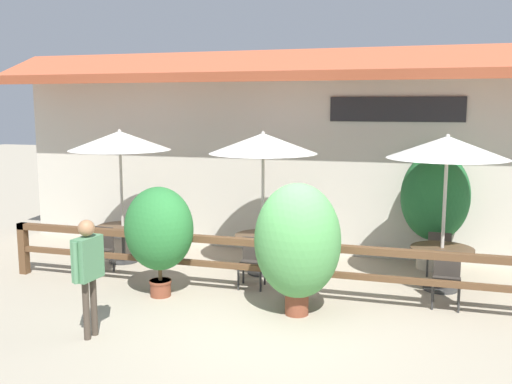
% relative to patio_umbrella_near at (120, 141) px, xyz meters
% --- Properties ---
extents(ground_plane, '(60.00, 60.00, 0.00)m').
position_rel_patio_umbrella_near_xyz_m(ground_plane, '(3.78, -2.30, -2.40)').
color(ground_plane, '#9E937F').
extents(building_facade, '(14.28, 1.49, 4.23)m').
position_rel_patio_umbrella_near_xyz_m(building_facade, '(3.79, 1.81, -0.23)').
color(building_facade, '#BCB7A8').
rests_on(building_facade, ground).
extents(patio_railing, '(10.40, 0.14, 0.95)m').
position_rel_patio_umbrella_near_xyz_m(patio_railing, '(3.78, -1.25, -1.70)').
color(patio_railing, brown).
rests_on(patio_railing, ground).
extents(patio_umbrella_near, '(1.96, 1.96, 2.62)m').
position_rel_patio_umbrella_near_xyz_m(patio_umbrella_near, '(0.00, 0.00, 0.00)').
color(patio_umbrella_near, '#B7B2A8').
rests_on(patio_umbrella_near, ground).
extents(dining_table_near, '(1.04, 1.04, 0.72)m').
position_rel_patio_umbrella_near_xyz_m(dining_table_near, '(0.00, 0.00, -1.82)').
color(dining_table_near, '#4C3826').
rests_on(dining_table_near, ground).
extents(chair_near_streetside, '(0.47, 0.47, 0.84)m').
position_rel_patio_umbrella_near_xyz_m(chair_near_streetside, '(-0.04, -0.76, -1.94)').
color(chair_near_streetside, '#332D28').
rests_on(chair_near_streetside, ground).
extents(chair_near_wallside, '(0.44, 0.44, 0.84)m').
position_rel_patio_umbrella_near_xyz_m(chair_near_wallside, '(0.01, 0.76, -1.94)').
color(chair_near_wallside, '#332D28').
rests_on(chair_near_wallside, ground).
extents(patio_umbrella_middle, '(1.96, 1.96, 2.62)m').
position_rel_patio_umbrella_near_xyz_m(patio_umbrella_middle, '(2.87, 0.03, 0.00)').
color(patio_umbrella_middle, '#B7B2A8').
rests_on(patio_umbrella_middle, ground).
extents(dining_table_middle, '(1.04, 1.04, 0.72)m').
position_rel_patio_umbrella_near_xyz_m(dining_table_middle, '(2.87, 0.03, -1.82)').
color(dining_table_middle, '#4C3826').
rests_on(dining_table_middle, ground).
extents(chair_middle_streetside, '(0.45, 0.45, 0.84)m').
position_rel_patio_umbrella_near_xyz_m(chair_middle_streetside, '(2.91, -0.77, -1.94)').
color(chair_middle_streetside, '#332D28').
rests_on(chair_middle_streetside, ground).
extents(chair_middle_wallside, '(0.46, 0.46, 0.84)m').
position_rel_patio_umbrella_near_xyz_m(chair_middle_wallside, '(2.88, 0.82, -1.94)').
color(chair_middle_wallside, '#332D28').
rests_on(chair_middle_wallside, ground).
extents(patio_umbrella_far, '(1.96, 1.96, 2.62)m').
position_rel_patio_umbrella_near_xyz_m(patio_umbrella_far, '(6.00, -0.04, 0.00)').
color(patio_umbrella_far, '#B7B2A8').
rests_on(patio_umbrella_far, ground).
extents(dining_table_far, '(1.04, 1.04, 0.72)m').
position_rel_patio_umbrella_near_xyz_m(dining_table_far, '(6.00, -0.04, -1.82)').
color(dining_table_far, '#4C3826').
rests_on(dining_table_far, ground).
extents(chair_far_streetside, '(0.44, 0.44, 0.84)m').
position_rel_patio_umbrella_near_xyz_m(chair_far_streetside, '(6.06, -0.83, -1.94)').
color(chair_far_streetside, '#332D28').
rests_on(chair_far_streetside, ground).
extents(chair_far_wallside, '(0.44, 0.44, 0.84)m').
position_rel_patio_umbrella_near_xyz_m(chair_far_wallside, '(5.98, 0.75, -1.94)').
color(chair_far_wallside, '#332D28').
rests_on(chair_far_wallside, ground).
extents(potted_plant_corner_fern, '(1.12, 1.01, 1.80)m').
position_rel_patio_umbrella_near_xyz_m(potted_plant_corner_fern, '(1.62, -1.68, -1.30)').
color(potted_plant_corner_fern, brown).
rests_on(potted_plant_corner_fern, ground).
extents(potted_plant_broad_leaf, '(1.28, 1.15, 1.97)m').
position_rel_patio_umbrella_near_xyz_m(potted_plant_broad_leaf, '(3.92, -1.85, -1.30)').
color(potted_plant_broad_leaf, brown).
rests_on(potted_plant_broad_leaf, ground).
extents(potted_plant_tall_tropical, '(1.27, 1.14, 2.23)m').
position_rel_patio_umbrella_near_xyz_m(potted_plant_tall_tropical, '(5.88, 1.25, -1.07)').
color(potted_plant_tall_tropical, '#B7AD99').
rests_on(potted_plant_tall_tropical, ground).
extents(pedestrian, '(0.23, 0.56, 1.61)m').
position_rel_patio_umbrella_near_xyz_m(pedestrian, '(1.46, -3.46, -1.37)').
color(pedestrian, '#42382D').
rests_on(pedestrian, ground).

